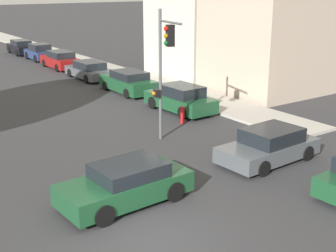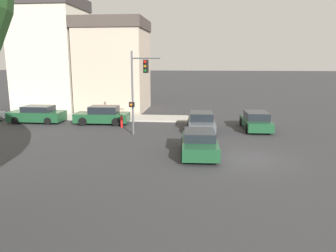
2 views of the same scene
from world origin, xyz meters
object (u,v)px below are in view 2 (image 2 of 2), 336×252
crossing_car_1 (201,122)px  crossing_car_2 (256,121)px  fire_hydrant (122,121)px  traffic_signal (138,82)px  crossing_car_0 (199,143)px  parked_car_0 (103,115)px  parked_car_1 (37,114)px

crossing_car_1 → crossing_car_2: crossing_car_2 is taller
fire_hydrant → crossing_car_1: bearing=-93.0°
crossing_car_2 → fire_hydrant: bearing=89.3°
traffic_signal → crossing_car_0: traffic_signal is taller
traffic_signal → crossing_car_2: traffic_signal is taller
traffic_signal → crossing_car_2: bearing=117.5°
crossing_car_2 → crossing_car_0: bearing=147.4°
crossing_car_1 → crossing_car_2: (0.59, -4.19, 0.02)m
crossing_car_0 → fire_hydrant: bearing=-141.1°
crossing_car_1 → parked_car_0: parked_car_0 is taller
crossing_car_2 → crossing_car_1: bearing=95.8°
crossing_car_2 → parked_car_1: (1.08, 18.27, 0.03)m
crossing_car_0 → parked_car_0: (8.31, 8.20, 0.06)m
fire_hydrant → crossing_car_0: bearing=-138.2°
crossing_car_1 → crossing_car_2: size_ratio=1.00×
fire_hydrant → parked_car_0: bearing=56.1°
fire_hydrant → crossing_car_2: bearing=-88.6°
parked_car_0 → parked_car_1: bearing=-2.3°
crossing_car_0 → crossing_car_2: (7.25, -4.26, 0.01)m
traffic_signal → crossing_car_0: 7.02m
traffic_signal → parked_car_0: 6.20m
parked_car_1 → traffic_signal: bearing=158.7°
crossing_car_0 → crossing_car_1: crossing_car_1 is taller
crossing_car_2 → parked_car_0: (1.06, 12.46, 0.05)m
traffic_signal → crossing_car_0: size_ratio=1.33×
parked_car_0 → crossing_car_2: bearing=173.2°
traffic_signal → parked_car_0: size_ratio=1.30×
crossing_car_1 → fire_hydrant: size_ratio=4.80×
parked_car_0 → fire_hydrant: parked_car_0 is taller
crossing_car_1 → crossing_car_0: bearing=-3.3°
crossing_car_0 → parked_car_1: bearing=-123.6°
crossing_car_2 → traffic_signal: bearing=105.4°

